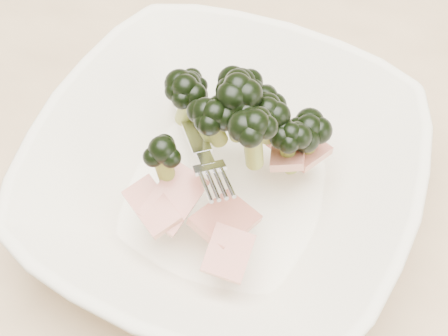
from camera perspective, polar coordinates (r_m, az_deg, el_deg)
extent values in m
cube|color=tan|center=(0.58, -0.30, 0.54)|extent=(1.20, 0.80, 0.04)
cylinder|color=tan|center=(1.26, -18.66, 10.55)|extent=(0.06, 0.06, 0.71)
imported|color=beige|center=(0.50, 0.00, -0.82)|extent=(0.32, 0.32, 0.07)
cylinder|color=olive|center=(0.49, 3.85, 3.71)|extent=(0.02, 0.02, 0.04)
ellipsoid|color=black|center=(0.47, 4.00, 5.30)|extent=(0.03, 0.03, 0.03)
cylinder|color=olive|center=(0.48, -0.84, 3.50)|extent=(0.02, 0.02, 0.03)
ellipsoid|color=black|center=(0.46, -0.87, 5.00)|extent=(0.03, 0.03, 0.03)
cylinder|color=olive|center=(0.51, 7.48, 2.20)|extent=(0.02, 0.02, 0.03)
ellipsoid|color=black|center=(0.49, 7.76, 3.66)|extent=(0.04, 0.04, 0.03)
cylinder|color=olive|center=(0.53, -2.94, 6.27)|extent=(0.02, 0.02, 0.04)
ellipsoid|color=black|center=(0.51, -3.04, 7.87)|extent=(0.03, 0.03, 0.02)
cylinder|color=olive|center=(0.48, 1.02, 4.13)|extent=(0.02, 0.01, 0.03)
ellipsoid|color=black|center=(0.46, 1.06, 5.71)|extent=(0.04, 0.04, 0.03)
cylinder|color=olive|center=(0.46, 2.70, 1.90)|extent=(0.02, 0.02, 0.05)
ellipsoid|color=black|center=(0.43, 2.85, 4.07)|extent=(0.04, 0.04, 0.03)
cylinder|color=olive|center=(0.54, -2.78, 5.26)|extent=(0.02, 0.02, 0.03)
ellipsoid|color=black|center=(0.52, -2.86, 6.45)|extent=(0.03, 0.03, 0.03)
cylinder|color=olive|center=(0.51, 3.60, 4.78)|extent=(0.02, 0.02, 0.04)
ellipsoid|color=black|center=(0.49, 3.73, 6.35)|extent=(0.04, 0.04, 0.03)
cylinder|color=olive|center=(0.47, -5.42, -0.14)|extent=(0.02, 0.02, 0.04)
ellipsoid|color=black|center=(0.45, -5.68, 1.69)|extent=(0.03, 0.03, 0.03)
cylinder|color=olive|center=(0.52, -3.44, 5.46)|extent=(0.03, 0.02, 0.04)
ellipsoid|color=black|center=(0.50, -3.59, 7.34)|extent=(0.04, 0.04, 0.03)
cylinder|color=olive|center=(0.49, 1.18, 5.07)|extent=(0.03, 0.02, 0.05)
ellipsoid|color=black|center=(0.46, 1.24, 7.40)|extent=(0.04, 0.04, 0.03)
cylinder|color=olive|center=(0.48, -1.70, 3.59)|extent=(0.02, 0.02, 0.03)
ellipsoid|color=black|center=(0.46, -1.76, 5.07)|extent=(0.03, 0.03, 0.02)
cylinder|color=olive|center=(0.50, 2.76, 4.17)|extent=(0.02, 0.02, 0.03)
ellipsoid|color=black|center=(0.48, 2.86, 5.66)|extent=(0.04, 0.04, 0.03)
cylinder|color=olive|center=(0.49, 5.87, 1.45)|extent=(0.02, 0.02, 0.04)
ellipsoid|color=black|center=(0.47, 6.12, 3.13)|extent=(0.03, 0.03, 0.02)
cylinder|color=olive|center=(0.51, 1.47, 5.70)|extent=(0.03, 0.02, 0.05)
ellipsoid|color=black|center=(0.49, 1.54, 7.73)|extent=(0.04, 0.04, 0.03)
cube|color=maroon|center=(0.47, -6.61, -3.49)|extent=(0.05, 0.05, 0.01)
cube|color=maroon|center=(0.47, -4.59, -2.78)|extent=(0.04, 0.06, 0.02)
cube|color=maroon|center=(0.46, 0.40, -7.81)|extent=(0.03, 0.04, 0.02)
cube|color=maroon|center=(0.50, 5.88, 1.74)|extent=(0.04, 0.05, 0.03)
cube|color=maroon|center=(0.52, 6.88, 1.98)|extent=(0.05, 0.05, 0.02)
cube|color=maroon|center=(0.47, 0.10, -4.78)|extent=(0.05, 0.06, 0.02)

